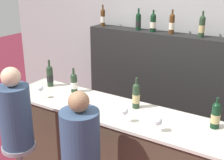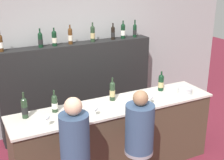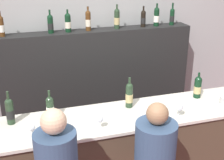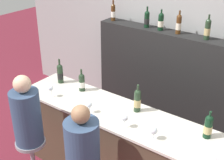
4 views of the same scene
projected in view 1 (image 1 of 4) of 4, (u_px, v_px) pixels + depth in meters
The scene contains 19 objects.
wall_back at pixel (184, 50), 4.31m from camera, with size 6.40×0.05×2.60m.
bar_counter at pixel (125, 155), 3.31m from camera, with size 2.84×0.64×1.00m.
back_bar_cabinet at pixel (175, 90), 4.31m from camera, with size 2.66×0.28×1.56m.
wine_bottle_counter_0 at pixel (50, 76), 3.80m from camera, with size 0.08×0.08×0.33m.
wine_bottle_counter_1 at pixel (74, 83), 3.61m from camera, with size 0.08×0.08×0.29m.
wine_bottle_counter_2 at pixel (136, 95), 3.20m from camera, with size 0.08×0.08×0.33m.
wine_bottle_counter_3 at pixel (216, 115), 2.80m from camera, with size 0.08×0.08×0.30m.
wine_bottle_backbar_0 at pixel (103, 17), 4.60m from camera, with size 0.07×0.07×0.31m.
wine_bottle_backbar_1 at pixel (138, 21), 4.31m from camera, with size 0.07×0.07×0.30m.
wine_bottle_backbar_2 at pixel (153, 23), 4.19m from camera, with size 0.08×0.08×0.29m.
wine_bottle_backbar_3 at pixel (172, 24), 4.05m from camera, with size 0.07×0.07×0.32m.
wine_bottle_backbar_4 at pixel (202, 26), 3.86m from camera, with size 0.08×0.08×0.32m.
wine_glass_0 at pixel (41, 89), 3.44m from camera, with size 0.06×0.06×0.15m.
wine_glass_1 at pixel (84, 102), 3.15m from camera, with size 0.07×0.07×0.13m.
wine_glass_2 at pixel (125, 112), 2.90m from camera, with size 0.07×0.07×0.15m.
wine_glass_3 at pixel (158, 122), 2.74m from camera, with size 0.08×0.08×0.14m.
bar_stool_left at pixel (20, 159), 3.17m from camera, with size 0.34×0.34×0.71m.
guest_seated_left at pixel (15, 113), 2.99m from camera, with size 0.31×0.31×0.81m.
guest_seated_right at pixel (80, 139), 2.61m from camera, with size 0.33×0.33×0.74m.
Camera 1 is at (1.40, -2.18, 2.37)m, focal length 50.00 mm.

